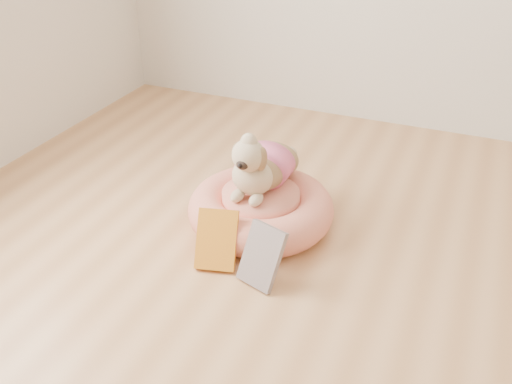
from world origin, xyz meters
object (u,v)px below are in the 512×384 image
at_px(pet_bed, 261,209).
at_px(dog, 261,155).
at_px(book_yellow, 217,240).
at_px(book_white, 262,256).

xyz_separation_m(pet_bed, dog, (-0.02, 0.03, 0.22)).
xyz_separation_m(book_yellow, book_white, (0.19, -0.03, 0.00)).
height_order(pet_bed, book_white, book_white).
distance_m(book_yellow, book_white, 0.19).
relative_size(pet_bed, book_white, 2.65).
relative_size(pet_bed, book_yellow, 2.65).
bearing_deg(pet_bed, book_white, -67.03).
distance_m(pet_bed, book_white, 0.36).
bearing_deg(pet_bed, dog, 115.21).
xyz_separation_m(pet_bed, book_white, (0.14, -0.33, 0.03)).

